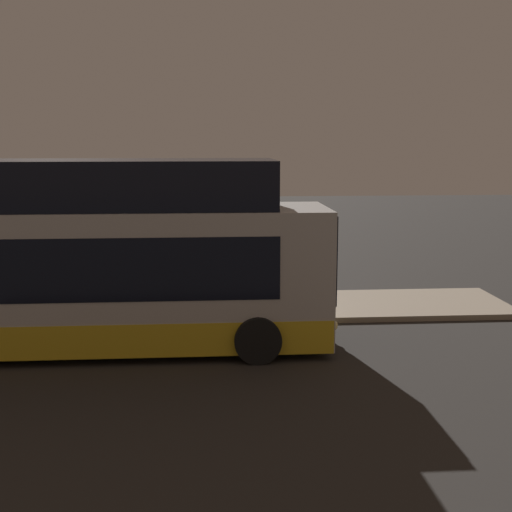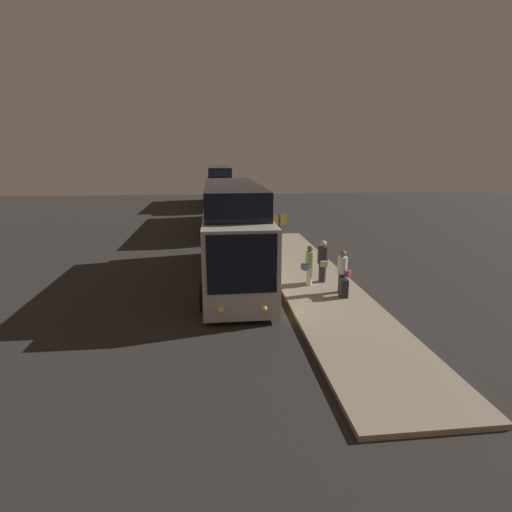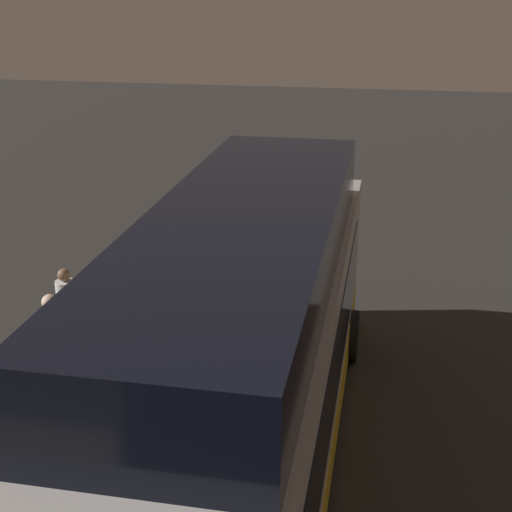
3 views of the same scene
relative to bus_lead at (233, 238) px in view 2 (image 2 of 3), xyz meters
The scene contains 10 objects.
ground 1.96m from the bus_lead, 16.31° to the left, with size 80.00×80.00×0.00m, color #2B2826.
platform 3.87m from the bus_lead, 79.20° to the left, with size 20.00×3.19×0.14m.
bus_lead is the anchor object (origin of this frame).
bus_second 13.04m from the bus_lead, behind, with size 11.96×2.73×3.20m.
bus_third 26.77m from the bus_lead, behind, with size 12.35×2.75×4.11m.
passenger_boarding 3.51m from the bus_lead, 60.95° to the left, with size 0.50×0.59×1.66m.
passenger_waiting 4.90m from the bus_lead, 56.91° to the left, with size 0.62×0.60×1.66m.
passenger_with_bags 3.94m from the bus_lead, 70.75° to the left, with size 0.64×0.48×1.77m.
suitcase 5.25m from the bus_lead, 51.02° to the left, with size 0.35×0.27×0.93m.
sign_post 2.29m from the bus_lead, 110.23° to the left, with size 0.10×0.71×2.60m.
Camera 2 is at (16.24, -1.06, 5.33)m, focal length 28.00 mm.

